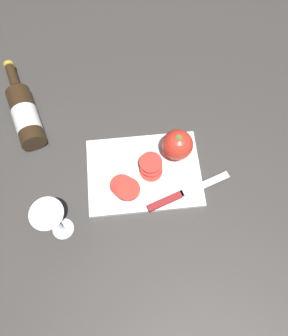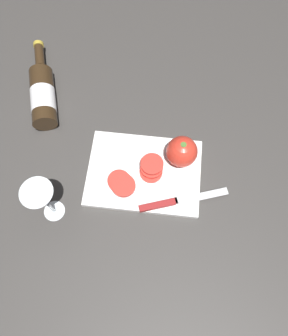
{
  "view_description": "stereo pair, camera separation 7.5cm",
  "coord_description": "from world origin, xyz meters",
  "px_view_note": "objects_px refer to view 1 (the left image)",
  "views": [
    {
      "loc": [
        0.02,
        -0.37,
        0.92
      ],
      "look_at": [
        0.06,
        -0.02,
        0.05
      ],
      "focal_mm": 35.0,
      "sensor_mm": 36.0,
      "label": 1
    },
    {
      "loc": [
        0.1,
        -0.37,
        0.92
      ],
      "look_at": [
        0.06,
        -0.02,
        0.05
      ],
      "focal_mm": 35.0,
      "sensor_mm": 36.0,
      "label": 2
    }
  ],
  "objects_px": {
    "tomato_slice_stack_far": "(151,166)",
    "tomato_slice_stack_near": "(125,187)",
    "wine_bottle": "(25,114)",
    "whole_tomato": "(177,145)",
    "knife": "(174,198)",
    "wine_glass": "(52,219)"
  },
  "relations": [
    {
      "from": "wine_bottle",
      "to": "whole_tomato",
      "type": "relative_size",
      "value": 3.52
    },
    {
      "from": "wine_bottle",
      "to": "whole_tomato",
      "type": "xyz_separation_m",
      "value": [
        0.46,
        -0.16,
        0.02
      ]
    },
    {
      "from": "tomato_slice_stack_far",
      "to": "tomato_slice_stack_near",
      "type": "bearing_deg",
      "value": -143.92
    },
    {
      "from": "tomato_slice_stack_near",
      "to": "tomato_slice_stack_far",
      "type": "bearing_deg",
      "value": 36.08
    },
    {
      "from": "tomato_slice_stack_far",
      "to": "wine_bottle",
      "type": "bearing_deg",
      "value": 150.49
    },
    {
      "from": "wine_bottle",
      "to": "tomato_slice_stack_near",
      "type": "height_order",
      "value": "wine_bottle"
    },
    {
      "from": "knife",
      "to": "wine_bottle",
      "type": "bearing_deg",
      "value": 125.21
    },
    {
      "from": "wine_glass",
      "to": "knife",
      "type": "distance_m",
      "value": 0.34
    },
    {
      "from": "wine_glass",
      "to": "knife",
      "type": "relative_size",
      "value": 0.69
    },
    {
      "from": "knife",
      "to": "tomato_slice_stack_near",
      "type": "relative_size",
      "value": 2.79
    },
    {
      "from": "wine_bottle",
      "to": "wine_glass",
      "type": "height_order",
      "value": "wine_glass"
    },
    {
      "from": "whole_tomato",
      "to": "knife",
      "type": "xyz_separation_m",
      "value": [
        -0.03,
        -0.15,
        -0.04
      ]
    },
    {
      "from": "wine_bottle",
      "to": "tomato_slice_stack_far",
      "type": "bearing_deg",
      "value": -29.51
    },
    {
      "from": "knife",
      "to": "tomato_slice_stack_near",
      "type": "height_order",
      "value": "tomato_slice_stack_near"
    },
    {
      "from": "whole_tomato",
      "to": "tomato_slice_stack_far",
      "type": "xyz_separation_m",
      "value": [
        -0.08,
        -0.05,
        -0.03
      ]
    },
    {
      "from": "tomato_slice_stack_near",
      "to": "tomato_slice_stack_far",
      "type": "relative_size",
      "value": 1.04
    },
    {
      "from": "wine_glass",
      "to": "tomato_slice_stack_far",
      "type": "distance_m",
      "value": 0.32
    },
    {
      "from": "whole_tomato",
      "to": "tomato_slice_stack_far",
      "type": "height_order",
      "value": "whole_tomato"
    },
    {
      "from": "whole_tomato",
      "to": "tomato_slice_stack_near",
      "type": "height_order",
      "value": "whole_tomato"
    },
    {
      "from": "knife",
      "to": "tomato_slice_stack_far",
      "type": "distance_m",
      "value": 0.12
    },
    {
      "from": "wine_bottle",
      "to": "tomato_slice_stack_far",
      "type": "height_order",
      "value": "wine_bottle"
    },
    {
      "from": "wine_bottle",
      "to": "whole_tomato",
      "type": "height_order",
      "value": "whole_tomato"
    }
  ]
}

